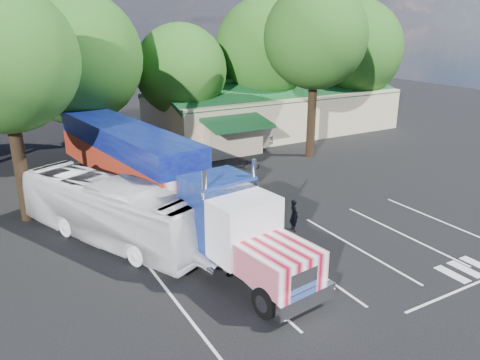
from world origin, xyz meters
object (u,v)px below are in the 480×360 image
semi_truck (149,168)px  woman (294,215)px  bicycle (249,163)px  tour_bus (111,210)px  silver_sedan (279,134)px

semi_truck → woman: semi_truck is taller
bicycle → woman: bearing=-146.5°
semi_truck → bicycle: bearing=19.2°
woman → bicycle: bearing=-8.3°
woman → tour_bus: (-8.69, 3.74, 0.72)m
silver_sedan → tour_bus: bearing=105.5°
woman → bicycle: (3.60, 10.73, -0.45)m
bicycle → silver_sedan: 8.85m
woman → silver_sedan: 19.45m
tour_bus → woman: bearing=-47.6°
bicycle → tour_bus: tour_bus is taller
semi_truck → tour_bus: semi_truck is taller
bicycle → tour_bus: bearing=171.7°
woman → tour_bus: tour_bus is taller
semi_truck → bicycle: semi_truck is taller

